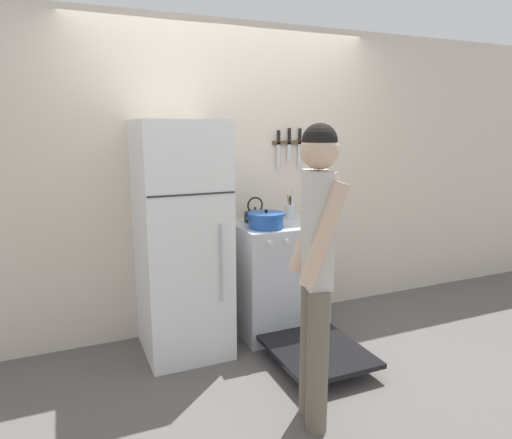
{
  "coord_description": "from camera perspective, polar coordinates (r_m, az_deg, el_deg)",
  "views": [
    {
      "loc": [
        -1.31,
        -3.6,
        1.71
      ],
      "look_at": [
        0.04,
        -0.45,
        1.01
      ],
      "focal_mm": 32.0,
      "sensor_mm": 36.0,
      "label": 1
    }
  ],
  "objects": [
    {
      "name": "tea_kettle",
      "position": [
        3.79,
        -0.08,
        0.58
      ],
      "size": [
        0.23,
        0.18,
        0.21
      ],
      "color": "black",
      "rests_on": "stove_range"
    },
    {
      "name": "utensil_jar",
      "position": [
        3.93,
        4.19,
        1.09
      ],
      "size": [
        0.09,
        0.09,
        0.27
      ],
      "color": "silver",
      "rests_on": "stove_range"
    },
    {
      "name": "stove_range",
      "position": [
        3.85,
        2.88,
        -7.44
      ],
      "size": [
        0.7,
        1.36,
        0.93
      ],
      "color": "silver",
      "rests_on": "ground_plane"
    },
    {
      "name": "person",
      "position": [
        2.54,
        7.55,
        -5.14
      ],
      "size": [
        0.34,
        0.4,
        1.73
      ],
      "rotation": [
        0.0,
        0.0,
        1.29
      ],
      "color": "#6B6051",
      "rests_on": "ground_plane"
    },
    {
      "name": "wall_back",
      "position": [
        3.89,
        -3.43,
        5.08
      ],
      "size": [
        10.0,
        0.06,
        2.55
      ],
      "color": "beige",
      "rests_on": "ground_plane"
    },
    {
      "name": "ground_plane",
      "position": [
        4.2,
        -3.07,
        -12.53
      ],
      "size": [
        14.0,
        14.0,
        0.0
      ],
      "primitive_type": "plane",
      "color": "#5B5654"
    },
    {
      "name": "dutch_oven_pot",
      "position": [
        3.57,
        1.26,
        -0.07
      ],
      "size": [
        0.33,
        0.29,
        0.15
      ],
      "color": "#1E4C9E",
      "rests_on": "stove_range"
    },
    {
      "name": "wall_knife_strip",
      "position": [
        4.04,
        4.16,
        9.57
      ],
      "size": [
        0.31,
        0.03,
        0.35
      ],
      "color": "brown"
    },
    {
      "name": "refrigerator",
      "position": [
        3.46,
        -9.28,
        -2.5
      ],
      "size": [
        0.62,
        0.7,
        1.76
      ],
      "color": "white",
      "rests_on": "ground_plane"
    }
  ]
}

